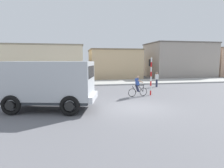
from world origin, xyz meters
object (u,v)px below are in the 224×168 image
(truck_foreground, at_px, (49,82))
(car_red_near, at_px, (30,83))
(pedestrian_near_kerb, at_px, (157,79))
(cyclist, at_px, (138,86))
(traffic_light_pole, at_px, (151,71))

(truck_foreground, bearing_deg, car_red_near, 110.73)
(pedestrian_near_kerb, bearing_deg, cyclist, -128.42)
(truck_foreground, distance_m, cyclist, 7.28)
(traffic_light_pole, bearing_deg, truck_foreground, -156.55)
(pedestrian_near_kerb, bearing_deg, truck_foreground, -143.04)
(truck_foreground, relative_size, traffic_light_pole, 1.82)
(truck_foreground, distance_m, car_red_near, 7.83)
(cyclist, bearing_deg, car_red_near, 155.44)
(cyclist, xyz_separation_m, pedestrian_near_kerb, (3.79, 4.78, -0.02))
(cyclist, bearing_deg, truck_foreground, -155.34)
(pedestrian_near_kerb, bearing_deg, traffic_light_pole, -119.96)
(truck_foreground, distance_m, pedestrian_near_kerb, 13.00)
(truck_foreground, relative_size, car_red_near, 1.38)
(traffic_light_pole, height_order, car_red_near, traffic_light_pole)
(traffic_light_pole, relative_size, car_red_near, 0.75)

